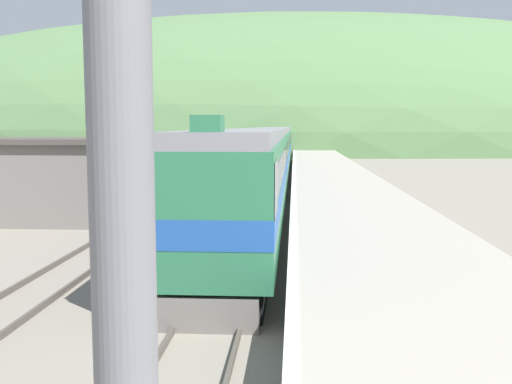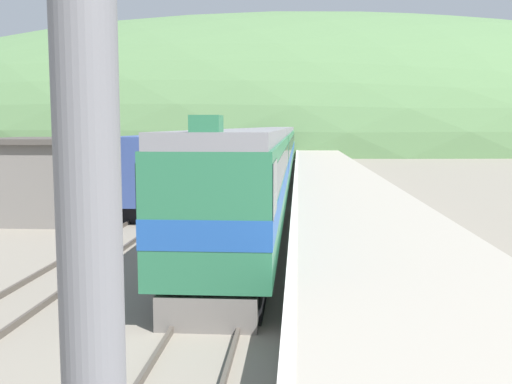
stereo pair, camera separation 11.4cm
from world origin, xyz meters
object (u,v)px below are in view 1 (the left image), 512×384
object	(u,v)px
express_train_lead_car	(244,183)
carriage_third	(278,145)
carriage_second	(269,155)
siding_train	(202,158)

from	to	relation	value
express_train_lead_car	carriage_third	bearing A→B (deg)	90.00
carriage_second	carriage_third	bearing A→B (deg)	90.00
carriage_second	express_train_lead_car	bearing A→B (deg)	-90.00
express_train_lead_car	carriage_third	distance (m)	45.20
carriage_second	carriage_third	size ratio (longest dim) A/B	1.00
express_train_lead_car	carriage_second	size ratio (longest dim) A/B	0.88
siding_train	express_train_lead_car	bearing A→B (deg)	-77.34
express_train_lead_car	carriage_third	size ratio (longest dim) A/B	0.88
carriage_second	siding_train	xyz separation A→B (m)	(-4.96, 0.02, -0.30)
express_train_lead_car	carriage_third	world-z (taller)	express_train_lead_car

